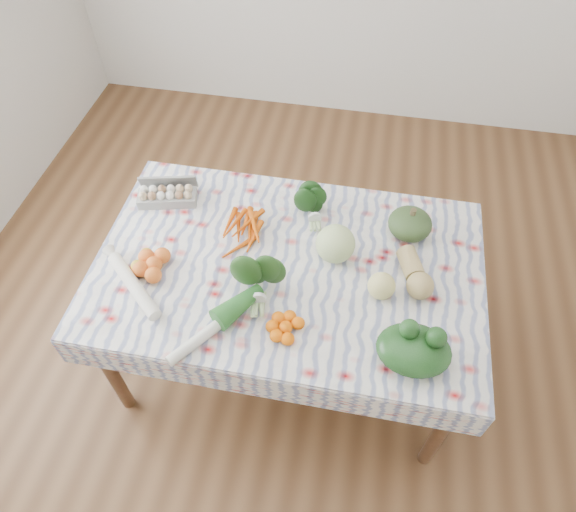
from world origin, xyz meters
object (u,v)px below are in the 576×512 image
object	(u,v)px
egg_carton	(167,197)
butternut_squash	(415,272)
grapefruit	(381,286)
kabocha_squash	(410,224)
dining_table	(288,276)
cabbage	(335,244)

from	to	relation	value
egg_carton	butternut_squash	bearing A→B (deg)	-25.56
grapefruit	kabocha_squash	bearing A→B (deg)	74.57
egg_carton	dining_table	bearing A→B (deg)	-36.25
cabbage	grapefruit	xyz separation A→B (m)	(0.21, -0.16, -0.03)
butternut_squash	dining_table	bearing A→B (deg)	161.82
dining_table	grapefruit	size ratio (longest dim) A/B	14.14
kabocha_squash	grapefruit	xyz separation A→B (m)	(-0.10, -0.36, -0.01)
dining_table	cabbage	distance (m)	0.27
egg_carton	grapefruit	size ratio (longest dim) A/B	2.40
dining_table	egg_carton	distance (m)	0.69
butternut_squash	egg_carton	bearing A→B (deg)	147.98
butternut_squash	grapefruit	distance (m)	0.16
dining_table	butternut_squash	xyz separation A→B (m)	(0.53, 0.02, 0.14)
cabbage	butternut_squash	world-z (taller)	cabbage
kabocha_squash	grapefruit	bearing A→B (deg)	-105.43
egg_carton	kabocha_squash	size ratio (longest dim) A/B	1.41
egg_carton	kabocha_squash	xyz separation A→B (m)	(1.13, 0.01, 0.03)
egg_carton	cabbage	world-z (taller)	cabbage
butternut_squash	grapefruit	size ratio (longest dim) A/B	2.14
cabbage	butternut_squash	size ratio (longest dim) A/B	0.70
kabocha_squash	cabbage	xyz separation A→B (m)	(-0.31, -0.19, 0.02)
dining_table	grapefruit	distance (m)	0.43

